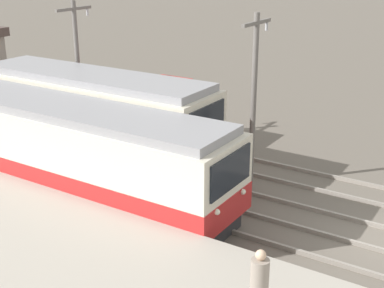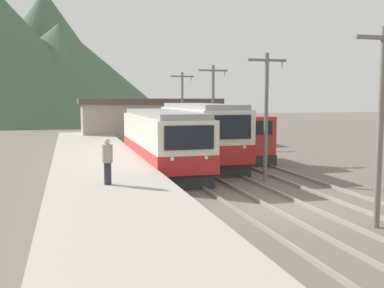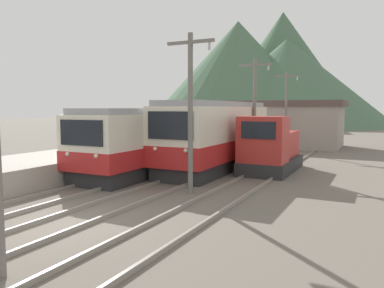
# 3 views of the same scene
# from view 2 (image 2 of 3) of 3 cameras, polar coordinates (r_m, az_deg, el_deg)

# --- Properties ---
(ground_plane) EXTENTS (200.00, 200.00, 0.00)m
(ground_plane) POSITION_cam_2_polar(r_m,az_deg,el_deg) (17.40, 11.35, -7.92)
(ground_plane) COLOR #665E54
(platform_left) EXTENTS (4.50, 54.00, 1.02)m
(platform_left) POSITION_cam_2_polar(r_m,az_deg,el_deg) (15.55, -9.84, -7.61)
(platform_left) COLOR #ADA599
(platform_left) RESTS_ON ground
(track_left) EXTENTS (1.54, 60.00, 0.14)m
(track_left) POSITION_cam_2_polar(r_m,az_deg,el_deg) (16.40, 3.13, -8.41)
(track_left) COLOR gray
(track_left) RESTS_ON ground
(track_center) EXTENTS (1.54, 60.00, 0.14)m
(track_center) POSITION_cam_2_polar(r_m,az_deg,el_deg) (17.47, 11.94, -7.64)
(track_center) COLOR gray
(track_center) RESTS_ON ground
(track_right) EXTENTS (1.54, 60.00, 0.14)m
(track_right) POSITION_cam_2_polar(r_m,az_deg,el_deg) (19.01, 20.06, -6.77)
(track_right) COLOR gray
(track_right) RESTS_ON ground
(commuter_train_left) EXTENTS (2.84, 12.05, 3.40)m
(commuter_train_left) POSITION_cam_2_polar(r_m,az_deg,el_deg) (25.43, -3.85, 0.15)
(commuter_train_left) COLOR #28282B
(commuter_train_left) RESTS_ON ground
(commuter_train_center) EXTENTS (2.84, 10.59, 3.77)m
(commuter_train_center) POSITION_cam_2_polar(r_m,az_deg,el_deg) (27.76, 1.10, 0.97)
(commuter_train_center) COLOR #28282B
(commuter_train_center) RESTS_ON ground
(shunting_locomotive) EXTENTS (2.40, 5.26, 3.00)m
(shunting_locomotive) POSITION_cam_2_polar(r_m,az_deg,el_deg) (29.06, 6.62, 0.08)
(shunting_locomotive) COLOR #28282B
(shunting_locomotive) RESTS_ON ground
(catenary_mast_near) EXTENTS (2.00, 0.20, 6.29)m
(catenary_mast_near) POSITION_cam_2_polar(r_m,az_deg,el_deg) (15.16, 22.86, 2.93)
(catenary_mast_near) COLOR slate
(catenary_mast_near) RESTS_ON ground
(catenary_mast_mid) EXTENTS (2.00, 0.20, 6.29)m
(catenary_mast_mid) POSITION_cam_2_polar(r_m,az_deg,el_deg) (22.35, 9.42, 4.10)
(catenary_mast_mid) COLOR slate
(catenary_mast_mid) RESTS_ON ground
(catenary_mast_far) EXTENTS (2.00, 0.20, 6.29)m
(catenary_mast_far) POSITION_cam_2_polar(r_m,az_deg,el_deg) (30.17, 2.69, 4.60)
(catenary_mast_far) COLOR slate
(catenary_mast_far) RESTS_ON ground
(catenary_mast_distant) EXTENTS (2.00, 0.20, 6.29)m
(catenary_mast_distant) POSITION_cam_2_polar(r_m,az_deg,el_deg) (38.23, -1.24, 4.87)
(catenary_mast_distant) COLOR slate
(catenary_mast_distant) RESTS_ON ground
(person_on_platform) EXTENTS (0.38, 0.38, 1.66)m
(person_on_platform) POSITION_cam_2_polar(r_m,az_deg,el_deg) (16.30, -10.69, -1.95)
(person_on_platform) COLOR #282833
(person_on_platform) RESTS_ON platform_left
(station_building) EXTENTS (12.60, 6.30, 4.07)m
(station_building) POSITION_cam_2_polar(r_m,az_deg,el_deg) (41.73, -5.55, 3.00)
(station_building) COLOR gray
(station_building) RESTS_ON ground
(mountain_backdrop) EXTENTS (48.75, 46.62, 24.40)m
(mountain_backdrop) POSITION_cam_2_polar(r_m,az_deg,el_deg) (85.31, -19.18, 9.77)
(mountain_backdrop) COLOR #47664C
(mountain_backdrop) RESTS_ON ground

